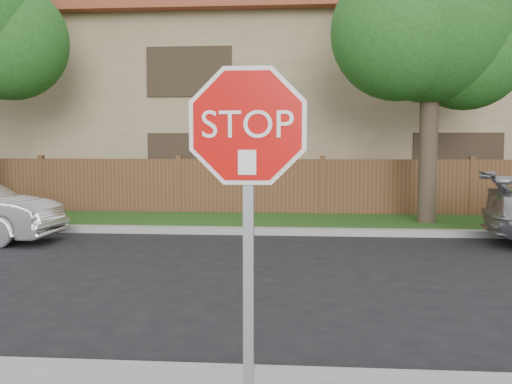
{
  "coord_description": "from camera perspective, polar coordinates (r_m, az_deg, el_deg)",
  "views": [
    {
      "loc": [
        -0.41,
        -5.11,
        2.05
      ],
      "look_at": [
        -0.77,
        -0.9,
        1.7
      ],
      "focal_mm": 42.0,
      "sensor_mm": 36.0,
      "label": 1
    }
  ],
  "objects": [
    {
      "name": "fence",
      "position": [
        16.56,
        6.33,
        0.35
      ],
      "size": [
        70.0,
        0.12,
        1.6
      ],
      "primitive_type": "cube",
      "color": "#4F321C",
      "rests_on": "ground"
    },
    {
      "name": "far_curb",
      "position": [
        13.41,
        6.64,
        -3.79
      ],
      "size": [
        70.0,
        0.3,
        0.15
      ],
      "primitive_type": "cube",
      "color": "gray",
      "rests_on": "ground"
    },
    {
      "name": "tree_mid",
      "position": [
        15.23,
        16.51,
        15.21
      ],
      "size": [
        4.8,
        3.9,
        7.35
      ],
      "color": "#382B21",
      "rests_on": "ground"
    },
    {
      "name": "grass_strip",
      "position": [
        15.04,
        6.45,
        -2.92
      ],
      "size": [
        70.0,
        3.0,
        0.12
      ],
      "primitive_type": "cube",
      "color": "#1E4714",
      "rests_on": "ground"
    },
    {
      "name": "ground",
      "position": [
        5.52,
        9.24,
        -17.15
      ],
      "size": [
        90.0,
        90.0,
        0.0
      ],
      "primitive_type": "plane",
      "color": "black",
      "rests_on": "ground"
    },
    {
      "name": "apartment_building",
      "position": [
        22.16,
        6.04,
        8.51
      ],
      "size": [
        35.2,
        9.2,
        7.2
      ],
      "color": "#8E7C58",
      "rests_on": "ground"
    },
    {
      "name": "stop_sign",
      "position": [
        3.65,
        -0.78,
        1.28
      ],
      "size": [
        1.01,
        0.13,
        2.55
      ],
      "color": "gray",
      "rests_on": "sidewalk_near"
    }
  ]
}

